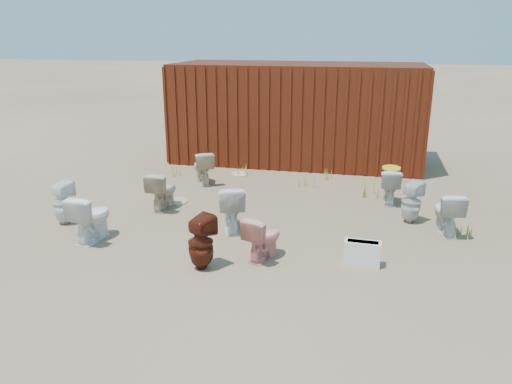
% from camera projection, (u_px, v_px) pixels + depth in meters
% --- Properties ---
extents(ground, '(100.00, 100.00, 0.00)m').
position_uv_depth(ground, '(248.00, 236.00, 7.97)').
color(ground, brown).
rests_on(ground, ground).
extents(shipping_container, '(6.00, 2.40, 2.40)m').
position_uv_depth(shipping_container, '(297.00, 113.00, 12.43)').
color(shipping_container, '#4C1B0C').
rests_on(shipping_container, ground).
extents(toilet_front_a, '(0.49, 0.77, 0.75)m').
position_uv_depth(toilet_front_a, '(91.00, 217.00, 7.71)').
color(toilet_front_a, white).
rests_on(toilet_front_a, ground).
extents(toilet_front_pink, '(0.58, 0.73, 0.65)m').
position_uv_depth(toilet_front_pink, '(263.00, 237.00, 7.07)').
color(toilet_front_pink, pink).
rests_on(toilet_front_pink, ground).
extents(toilet_front_c, '(0.66, 0.86, 0.77)m').
position_uv_depth(toilet_front_c, '(231.00, 207.00, 8.11)').
color(toilet_front_c, white).
rests_on(toilet_front_c, ground).
extents(toilet_front_maroon, '(0.47, 0.47, 0.76)m').
position_uv_depth(toilet_front_maroon, '(201.00, 243.00, 6.75)').
color(toilet_front_maroon, '#53180E').
rests_on(toilet_front_maroon, ground).
extents(toilet_front_e, '(0.51, 0.75, 0.71)m').
position_uv_depth(toilet_front_e, '(447.00, 212.00, 7.97)').
color(toilet_front_e, silver).
rests_on(toilet_front_e, ground).
extents(toilet_back_a, '(0.41, 0.42, 0.74)m').
position_uv_depth(toilet_back_a, '(63.00, 203.00, 8.38)').
color(toilet_back_a, white).
rests_on(toilet_back_a, ground).
extents(toilet_back_beige_left, '(0.70, 0.80, 0.71)m').
position_uv_depth(toilet_back_beige_left, '(203.00, 167.00, 10.66)').
color(toilet_back_beige_left, beige).
rests_on(toilet_back_beige_left, ground).
extents(toilet_back_beige_right, '(0.45, 0.72, 0.71)m').
position_uv_depth(toilet_back_beige_right, '(163.00, 190.00, 9.10)').
color(toilet_back_beige_right, '#C9B493').
rests_on(toilet_back_beige_right, ground).
extents(toilet_back_yellowlid, '(0.40, 0.67, 0.68)m').
position_uv_depth(toilet_back_yellowlid, '(390.00, 186.00, 9.41)').
color(toilet_back_yellowlid, silver).
rests_on(toilet_back_yellowlid, ground).
extents(toilet_back_e, '(0.45, 0.46, 0.72)m').
position_uv_depth(toilet_back_e, '(411.00, 202.00, 8.44)').
color(toilet_back_e, silver).
rests_on(toilet_back_e, ground).
extents(yellow_lid, '(0.34, 0.43, 0.02)m').
position_uv_depth(yellow_lid, '(391.00, 168.00, 9.31)').
color(yellow_lid, gold).
rests_on(yellow_lid, toilet_back_yellowlid).
extents(loose_tank, '(0.51, 0.22, 0.35)m').
position_uv_depth(loose_tank, '(362.00, 253.00, 6.92)').
color(loose_tank, white).
rests_on(loose_tank, ground).
extents(loose_lid_near, '(0.52, 0.59, 0.02)m').
position_uv_depth(loose_lid_near, '(178.00, 201.00, 9.58)').
color(loose_lid_near, tan).
rests_on(loose_lid_near, ground).
extents(loose_lid_far, '(0.54, 0.58, 0.02)m').
position_uv_depth(loose_lid_far, '(239.00, 174.00, 11.44)').
color(loose_lid_far, beige).
rests_on(loose_lid_far, ground).
extents(weed_clump_a, '(0.36, 0.36, 0.26)m').
position_uv_depth(weed_clump_a, '(176.00, 171.00, 11.26)').
color(weed_clump_a, '#9C9A3E').
rests_on(weed_clump_a, ground).
extents(weed_clump_b, '(0.32, 0.32, 0.28)m').
position_uv_depth(weed_clump_b, '(308.00, 179.00, 10.55)').
color(weed_clump_b, '#9C9A3E').
rests_on(weed_clump_b, ground).
extents(weed_clump_c, '(0.36, 0.36, 0.36)m').
position_uv_depth(weed_clump_c, '(370.00, 187.00, 9.90)').
color(weed_clump_c, '#9C9A3E').
rests_on(weed_clump_c, ground).
extents(weed_clump_d, '(0.30, 0.30, 0.24)m').
position_uv_depth(weed_clump_d, '(245.00, 170.00, 11.38)').
color(weed_clump_d, '#9C9A3E').
rests_on(weed_clump_d, ground).
extents(weed_clump_e, '(0.34, 0.34, 0.28)m').
position_uv_depth(weed_clump_e, '(331.00, 174.00, 10.95)').
color(weed_clump_e, '#9C9A3E').
rests_on(weed_clump_e, ground).
extents(weed_clump_f, '(0.28, 0.28, 0.21)m').
position_uv_depth(weed_clump_f, '(463.00, 231.00, 7.86)').
color(weed_clump_f, '#9C9A3E').
rests_on(weed_clump_f, ground).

